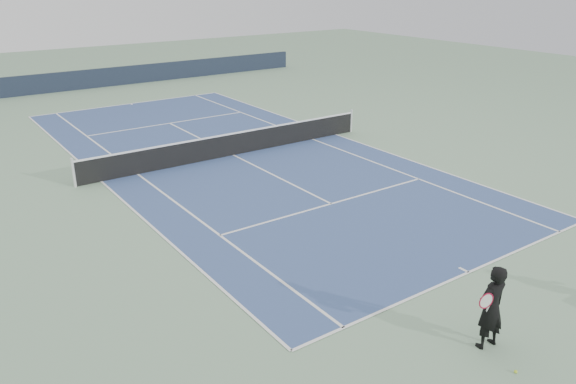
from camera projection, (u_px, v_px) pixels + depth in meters
ground at (233, 155)px, 23.19m from camera, size 80.00×80.00×0.00m
court_surface at (233, 155)px, 23.19m from camera, size 10.97×23.77×0.01m
tennis_net at (233, 144)px, 23.01m from camera, size 12.90×0.10×1.07m
windscreen_far at (96, 78)px, 36.61m from camera, size 30.00×0.25×1.20m
tennis_player at (491, 307)px, 11.05m from camera, size 0.81×0.55×1.81m
tennis_ball at (516, 372)px, 10.59m from camera, size 0.06×0.06×0.06m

